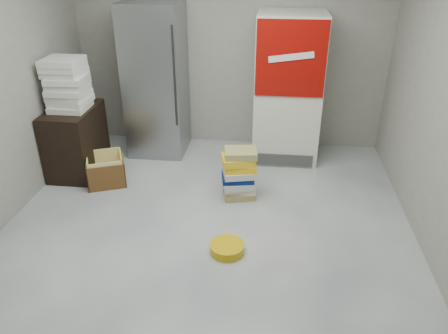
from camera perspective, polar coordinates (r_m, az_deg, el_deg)
name	(u,v)px	position (r m, az deg, el deg)	size (l,w,h in m)	color
ground	(201,252)	(4.05, -2.97, -11.06)	(5.00, 5.00, 0.00)	silver
room_shell	(195,54)	(3.25, -3.75, 14.56)	(4.04, 5.04, 2.82)	gray
steel_fridge	(156,80)	(5.67, -8.84, 11.11)	(0.70, 0.72, 1.90)	gray
coke_cooler	(288,89)	(5.49, 8.33, 10.09)	(0.80, 0.73, 1.80)	silver
wood_shelf	(76,141)	(5.49, -18.76, 3.27)	(0.50, 0.80, 0.80)	black
supply_box_stack	(67,84)	(5.26, -19.81, 10.14)	(0.45, 0.45, 0.58)	white
phonebook_stack_main	(239,174)	(4.71, 1.98, -0.89)	(0.41, 0.36, 0.57)	#9E9153
phonebook_stack_side	(237,172)	(5.20, 1.74, -0.66)	(0.35, 0.28, 0.14)	beige
cardboard_box	(106,171)	(5.24, -15.16, -0.53)	(0.55, 0.55, 0.34)	yellow
bucket_lid	(227,248)	(4.03, 0.41, -10.54)	(0.32, 0.32, 0.08)	#CEA30B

